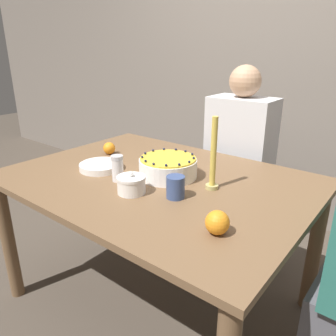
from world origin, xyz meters
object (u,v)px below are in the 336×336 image
at_px(sugar_bowl, 131,185).
at_px(sugar_shaker, 118,168).
at_px(cake, 168,167).
at_px(candle, 213,160).
at_px(person_man_blue_shirt, 238,176).

distance_m(sugar_bowl, sugar_shaker, 0.16).
distance_m(cake, sugar_shaker, 0.24).
bearing_deg(sugar_shaker, candle, 26.57).
bearing_deg(candle, sugar_bowl, -134.13).
height_order(cake, sugar_shaker, sugar_shaker).
bearing_deg(sugar_bowl, sugar_shaker, 158.12).
relative_size(cake, sugar_shaker, 2.25).
xyz_separation_m(cake, sugar_shaker, (-0.15, -0.19, 0.01)).
bearing_deg(sugar_bowl, cake, 88.54).
distance_m(sugar_shaker, candle, 0.45).
height_order(cake, candle, candle).
xyz_separation_m(sugar_bowl, person_man_blue_shirt, (0.04, 0.94, -0.24)).
relative_size(sugar_shaker, person_man_blue_shirt, 0.10).
distance_m(sugar_bowl, candle, 0.37).
height_order(sugar_bowl, sugar_shaker, sugar_shaker).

